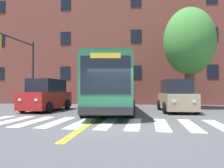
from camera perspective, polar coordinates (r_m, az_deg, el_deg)
ground_plane at (r=9.12m, az=0.21°, el=-11.23°), size 120.00×120.00×0.00m
crosswalk at (r=10.09m, az=5.74°, el=-10.27°), size 15.29×4.24×0.01m
lane_line_yellow_inner at (r=24.13m, az=1.29°, el=-5.21°), size 0.12×36.00×0.01m
lane_line_yellow_outer at (r=24.11m, az=1.67°, el=-5.21°), size 0.12×36.00×0.01m
city_bus at (r=15.64m, az=-0.80°, el=-0.23°), size 3.77×11.95×3.48m
car_red_near_lane at (r=16.78m, az=-16.66°, el=-2.99°), size 2.52×4.91×2.32m
car_tan_far_lane at (r=16.09m, az=16.36°, el=-3.19°), size 2.33×4.71×2.24m
car_black_behind_bus at (r=25.12m, az=-0.12°, el=-3.18°), size 2.30×4.26×1.81m
traffic_light_far_corner at (r=17.64m, az=-22.96°, el=5.98°), size 0.56×4.38×5.50m
street_tree_curbside_large at (r=19.54m, az=19.52°, el=10.26°), size 5.96×5.95×8.37m
building_facade at (r=27.09m, az=6.34°, el=9.72°), size 38.62×7.09×13.66m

